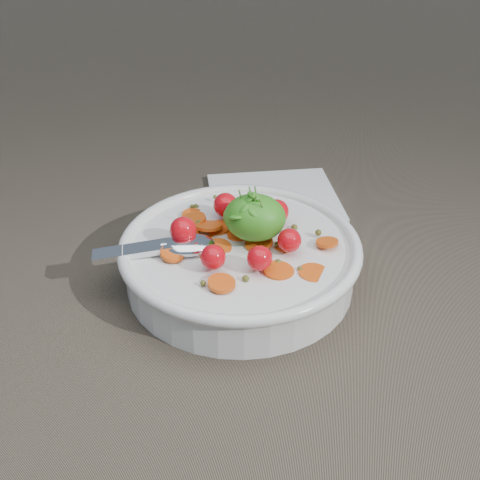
# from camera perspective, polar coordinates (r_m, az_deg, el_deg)

# --- Properties ---
(ground) EXTENTS (6.00, 6.00, 0.00)m
(ground) POSITION_cam_1_polar(r_m,az_deg,el_deg) (0.60, 2.57, -3.77)
(ground) COLOR brown
(ground) RESTS_ON ground
(bowl) EXTENTS (0.25, 0.23, 0.10)m
(bowl) POSITION_cam_1_polar(r_m,az_deg,el_deg) (0.58, -0.01, -1.69)
(bowl) COLOR white
(bowl) RESTS_ON ground
(napkin) EXTENTS (0.18, 0.17, 0.01)m
(napkin) POSITION_cam_1_polar(r_m,az_deg,el_deg) (0.74, 3.24, 4.00)
(napkin) COLOR white
(napkin) RESTS_ON ground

